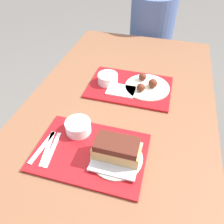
# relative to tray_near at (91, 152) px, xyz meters

# --- Properties ---
(ground_plane) EXTENTS (12.00, 12.00, 0.00)m
(ground_plane) POSITION_rel_tray_near_xyz_m (0.04, 0.20, -0.74)
(ground_plane) COLOR #605B56
(picnic_table) EXTENTS (0.92, 1.85, 0.73)m
(picnic_table) POSITION_rel_tray_near_xyz_m (0.04, 0.20, -0.09)
(picnic_table) COLOR brown
(picnic_table) RESTS_ON ground_plane
(picnic_bench_far) EXTENTS (0.87, 0.28, 0.44)m
(picnic_bench_far) POSITION_rel_tray_near_xyz_m (0.04, 1.34, -0.36)
(picnic_bench_far) COLOR brown
(picnic_bench_far) RESTS_ON ground_plane
(tray_near) EXTENTS (0.43, 0.30, 0.01)m
(tray_near) POSITION_rel_tray_near_xyz_m (0.00, 0.00, 0.00)
(tray_near) COLOR #B21419
(tray_near) RESTS_ON picnic_table
(tray_far) EXTENTS (0.43, 0.30, 0.01)m
(tray_far) POSITION_rel_tray_near_xyz_m (0.06, 0.46, 0.00)
(tray_far) COLOR #B21419
(tray_far) RESTS_ON picnic_table
(bowl_coleslaw_near) EXTENTS (0.11, 0.11, 0.05)m
(bowl_coleslaw_near) POSITION_rel_tray_near_xyz_m (-0.08, 0.09, 0.03)
(bowl_coleslaw_near) COLOR white
(bowl_coleslaw_near) RESTS_ON tray_near
(brisket_sandwich_plate) EXTENTS (0.20, 0.20, 0.10)m
(brisket_sandwich_plate) POSITION_rel_tray_near_xyz_m (0.11, -0.00, 0.05)
(brisket_sandwich_plate) COLOR beige
(brisket_sandwich_plate) RESTS_ON tray_near
(plastic_fork_near) EXTENTS (0.05, 0.17, 0.00)m
(plastic_fork_near) POSITION_rel_tray_near_xyz_m (-0.17, -0.03, 0.01)
(plastic_fork_near) COLOR white
(plastic_fork_near) RESTS_ON tray_near
(plastic_knife_near) EXTENTS (0.04, 0.17, 0.00)m
(plastic_knife_near) POSITION_rel_tray_near_xyz_m (-0.15, -0.03, 0.01)
(plastic_knife_near) COLOR white
(plastic_knife_near) RESTS_ON tray_near
(plastic_spoon_near) EXTENTS (0.03, 0.17, 0.00)m
(plastic_spoon_near) POSITION_rel_tray_near_xyz_m (-0.19, -0.03, 0.01)
(plastic_spoon_near) COLOR white
(plastic_spoon_near) RESTS_ON tray_near
(condiment_packet) EXTENTS (0.04, 0.03, 0.01)m
(condiment_packet) POSITION_rel_tray_near_xyz_m (0.02, 0.07, 0.01)
(condiment_packet) COLOR teal
(condiment_packet) RESTS_ON tray_near
(bowl_coleslaw_far) EXTENTS (0.11, 0.11, 0.05)m
(bowl_coleslaw_far) POSITION_rel_tray_near_xyz_m (-0.06, 0.46, 0.03)
(bowl_coleslaw_far) COLOR white
(bowl_coleslaw_far) RESTS_ON tray_far
(wings_plate_far) EXTENTS (0.23, 0.23, 0.05)m
(wings_plate_far) POSITION_rel_tray_near_xyz_m (0.15, 0.47, 0.02)
(wings_plate_far) COLOR beige
(wings_plate_far) RESTS_ON tray_far
(napkin_far) EXTENTS (0.14, 0.10, 0.01)m
(napkin_far) POSITION_rel_tray_near_xyz_m (0.02, 0.41, 0.01)
(napkin_far) COLOR white
(napkin_far) RESTS_ON tray_far
(person_seated_across) EXTENTS (0.36, 0.36, 0.72)m
(person_seated_across) POSITION_rel_tray_near_xyz_m (0.06, 1.34, 0.01)
(person_seated_across) COLOR #4C6093
(person_seated_across) RESTS_ON picnic_bench_far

